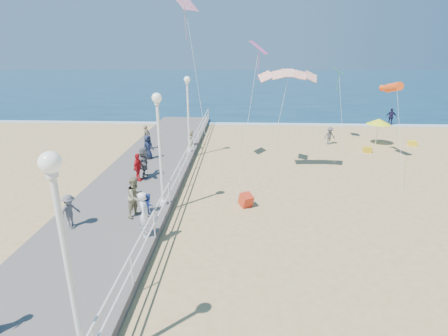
{
  "coord_description": "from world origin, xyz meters",
  "views": [
    {
      "loc": [
        -1.68,
        -15.24,
        7.62
      ],
      "look_at": [
        -2.5,
        2.0,
        1.6
      ],
      "focal_mm": 28.0,
      "sensor_mm": 36.0,
      "label": 1
    }
  ],
  "objects_px": {
    "lamp_post_far": "(188,107)",
    "beach_chair_left": "(367,150)",
    "toddler_held": "(149,204)",
    "lamp_post_mid": "(159,139)",
    "spectator_6": "(147,137)",
    "beach_walker_c": "(191,140)",
    "spectator_3": "(138,167)",
    "lamp_post_near": "(64,245)",
    "beach_walker_b": "(391,117)",
    "beach_umbrella": "(379,122)",
    "beach_chair_right": "(412,143)",
    "woman_holding_toddler": "(145,214)",
    "spectator_1": "(136,197)",
    "spectator_4": "(148,147)",
    "beach_walker_a": "(330,136)",
    "spectator_2": "(70,211)",
    "spectator_5": "(144,162)",
    "box_kite": "(246,201)"
  },
  "relations": [
    {
      "from": "spectator_3",
      "to": "spectator_6",
      "type": "distance_m",
      "value": 6.52
    },
    {
      "from": "lamp_post_near",
      "to": "lamp_post_far",
      "type": "xyz_separation_m",
      "value": [
        0.0,
        18.0,
        0.0
      ]
    },
    {
      "from": "spectator_4",
      "to": "spectator_5",
      "type": "bearing_deg",
      "value": -134.68
    },
    {
      "from": "beach_chair_left",
      "to": "beach_walker_c",
      "type": "bearing_deg",
      "value": -179.63
    },
    {
      "from": "spectator_5",
      "to": "lamp_post_mid",
      "type": "bearing_deg",
      "value": -161.19
    },
    {
      "from": "lamp_post_mid",
      "to": "woman_holding_toddler",
      "type": "distance_m",
      "value": 3.77
    },
    {
      "from": "woman_holding_toddler",
      "to": "box_kite",
      "type": "relative_size",
      "value": 3.15
    },
    {
      "from": "spectator_3",
      "to": "beach_umbrella",
      "type": "distance_m",
      "value": 19.63
    },
    {
      "from": "beach_chair_left",
      "to": "beach_chair_right",
      "type": "height_order",
      "value": "same"
    },
    {
      "from": "spectator_6",
      "to": "beach_walker_a",
      "type": "xyz_separation_m",
      "value": [
        14.18,
        3.43,
        -0.58
      ]
    },
    {
      "from": "beach_walker_a",
      "to": "spectator_2",
      "type": "bearing_deg",
      "value": -148.95
    },
    {
      "from": "woman_holding_toddler",
      "to": "spectator_3",
      "type": "bearing_deg",
      "value": 13.01
    },
    {
      "from": "toddler_held",
      "to": "beach_walker_b",
      "type": "distance_m",
      "value": 30.14
    },
    {
      "from": "lamp_post_far",
      "to": "spectator_1",
      "type": "bearing_deg",
      "value": -95.11
    },
    {
      "from": "spectator_3",
      "to": "beach_chair_left",
      "type": "xyz_separation_m",
      "value": [
        15.42,
        7.73,
        -1.0
      ]
    },
    {
      "from": "beach_chair_left",
      "to": "spectator_1",
      "type": "bearing_deg",
      "value": -139.87
    },
    {
      "from": "beach_walker_a",
      "to": "lamp_post_far",
      "type": "bearing_deg",
      "value": -176.25
    },
    {
      "from": "woman_holding_toddler",
      "to": "spectator_3",
      "type": "height_order",
      "value": "woman_holding_toddler"
    },
    {
      "from": "lamp_post_near",
      "to": "beach_chair_right",
      "type": "height_order",
      "value": "lamp_post_near"
    },
    {
      "from": "lamp_post_near",
      "to": "beach_umbrella",
      "type": "xyz_separation_m",
      "value": [
        14.81,
        22.06,
        -1.75
      ]
    },
    {
      "from": "lamp_post_mid",
      "to": "beach_chair_right",
      "type": "distance_m",
      "value": 22.11
    },
    {
      "from": "lamp_post_far",
      "to": "beach_chair_left",
      "type": "height_order",
      "value": "lamp_post_far"
    },
    {
      "from": "woman_holding_toddler",
      "to": "beach_walker_b",
      "type": "xyz_separation_m",
      "value": [
        19.01,
        23.64,
        -0.47
      ]
    },
    {
      "from": "spectator_1",
      "to": "beach_walker_a",
      "type": "relative_size",
      "value": 1.26
    },
    {
      "from": "toddler_held",
      "to": "lamp_post_mid",
      "type": "bearing_deg",
      "value": -3.41
    },
    {
      "from": "beach_chair_left",
      "to": "woman_holding_toddler",
      "type": "bearing_deg",
      "value": -134.28
    },
    {
      "from": "lamp_post_far",
      "to": "spectator_3",
      "type": "bearing_deg",
      "value": -109.06
    },
    {
      "from": "spectator_1",
      "to": "spectator_4",
      "type": "bearing_deg",
      "value": 36.58
    },
    {
      "from": "lamp_post_far",
      "to": "beach_chair_right",
      "type": "relative_size",
      "value": 9.67
    },
    {
      "from": "spectator_6",
      "to": "lamp_post_far",
      "type": "bearing_deg",
      "value": -73.64
    },
    {
      "from": "lamp_post_far",
      "to": "box_kite",
      "type": "relative_size",
      "value": 8.87
    },
    {
      "from": "woman_holding_toddler",
      "to": "beach_walker_c",
      "type": "xyz_separation_m",
      "value": [
        -0.09,
        13.66,
        -0.55
      ]
    },
    {
      "from": "spectator_6",
      "to": "beach_walker_b",
      "type": "distance_m",
      "value": 24.84
    },
    {
      "from": "spectator_4",
      "to": "beach_walker_c",
      "type": "xyz_separation_m",
      "value": [
        2.39,
        3.54,
        -0.42
      ]
    },
    {
      "from": "lamp_post_mid",
      "to": "spectator_3",
      "type": "distance_m",
      "value": 4.42
    },
    {
      "from": "lamp_post_far",
      "to": "spectator_6",
      "type": "distance_m",
      "value": 4.01
    },
    {
      "from": "lamp_post_mid",
      "to": "spectator_6",
      "type": "bearing_deg",
      "value": 108.74
    },
    {
      "from": "spectator_4",
      "to": "spectator_6",
      "type": "distance_m",
      "value": 2.42
    },
    {
      "from": "beach_walker_c",
      "to": "spectator_3",
      "type": "bearing_deg",
      "value": -20.37
    },
    {
      "from": "toddler_held",
      "to": "beach_walker_c",
      "type": "xyz_separation_m",
      "value": [
        -0.24,
        13.51,
        -0.91
      ]
    },
    {
      "from": "spectator_6",
      "to": "spectator_2",
      "type": "bearing_deg",
      "value": -156.28
    },
    {
      "from": "lamp_post_near",
      "to": "woman_holding_toddler",
      "type": "distance_m",
      "value": 6.45
    },
    {
      "from": "lamp_post_mid",
      "to": "beach_chair_right",
      "type": "height_order",
      "value": "lamp_post_mid"
    },
    {
      "from": "lamp_post_near",
      "to": "beach_walker_c",
      "type": "relative_size",
      "value": 3.33
    },
    {
      "from": "beach_walker_b",
      "to": "beach_chair_left",
      "type": "bearing_deg",
      "value": 69.37
    },
    {
      "from": "lamp_post_mid",
      "to": "woman_holding_toddler",
      "type": "xyz_separation_m",
      "value": [
        -0.05,
        -2.98,
        -2.32
      ]
    },
    {
      "from": "lamp_post_near",
      "to": "beach_chair_left",
      "type": "relative_size",
      "value": 9.67
    },
    {
      "from": "toddler_held",
      "to": "beach_walker_c",
      "type": "height_order",
      "value": "toddler_held"
    },
    {
      "from": "lamp_post_far",
      "to": "beach_umbrella",
      "type": "xyz_separation_m",
      "value": [
        14.81,
        4.06,
        -1.75
      ]
    },
    {
      "from": "beach_chair_right",
      "to": "beach_walker_c",
      "type": "bearing_deg",
      "value": -173.04
    }
  ]
}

